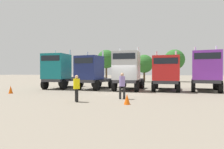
# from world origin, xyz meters

# --- Properties ---
(ground) EXTENTS (200.00, 200.00, 0.00)m
(ground) POSITION_xyz_m (0.00, 0.00, 0.00)
(ground) COLOR gray
(semi_truck_teal) EXTENTS (2.61, 6.09, 4.42)m
(semi_truck_teal) POSITION_xyz_m (-7.69, 2.73, 2.01)
(semi_truck_teal) COLOR #333338
(semi_truck_teal) RESTS_ON ground
(semi_truck_navy) EXTENTS (3.47, 6.24, 4.12)m
(semi_truck_navy) POSITION_xyz_m (-3.71, 2.66, 1.82)
(semi_truck_navy) COLOR #333338
(semi_truck_navy) RESTS_ON ground
(semi_truck_silver) EXTENTS (2.71, 5.96, 4.45)m
(semi_truck_silver) POSITION_xyz_m (0.14, 2.36, 2.01)
(semi_truck_silver) COLOR #333338
(semi_truck_silver) RESTS_ON ground
(semi_truck_red) EXTENTS (2.80, 5.80, 3.99)m
(semi_truck_red) POSITION_xyz_m (3.88, 2.81, 1.76)
(semi_truck_red) COLOR #333338
(semi_truck_red) RESTS_ON ground
(semi_truck_purple) EXTENTS (3.38, 6.01, 4.39)m
(semi_truck_purple) POSITION_xyz_m (7.56, 3.16, 1.98)
(semi_truck_purple) COLOR #333338
(semi_truck_purple) RESTS_ON ground
(visitor_in_hivis) EXTENTS (0.56, 0.56, 1.67)m
(visitor_in_hivis) POSITION_xyz_m (-1.73, -5.70, 0.96)
(visitor_in_hivis) COLOR black
(visitor_in_hivis) RESTS_ON ground
(visitor_with_camera) EXTENTS (0.45, 0.43, 1.81)m
(visitor_with_camera) POSITION_xyz_m (0.79, -3.79, 1.05)
(visitor_with_camera) COLOR black
(visitor_with_camera) RESTS_ON ground
(traffic_cone_near) EXTENTS (0.36, 0.36, 0.62)m
(traffic_cone_near) POSITION_xyz_m (1.47, -5.89, 0.31)
(traffic_cone_near) COLOR #F2590C
(traffic_cone_near) RESTS_ON ground
(traffic_cone_mid) EXTENTS (0.36, 0.36, 0.66)m
(traffic_cone_mid) POSITION_xyz_m (-9.27, -2.75, 0.33)
(traffic_cone_mid) COLOR #F2590C
(traffic_cone_mid) RESTS_ON ground
(oak_far_left) EXTENTS (3.69, 3.69, 6.31)m
(oak_far_left) POSITION_xyz_m (-7.09, 20.17, 4.44)
(oak_far_left) COLOR #4C3823
(oak_far_left) RESTS_ON ground
(oak_far_centre) EXTENTS (3.47, 3.47, 5.19)m
(oak_far_centre) POSITION_xyz_m (0.41, 20.31, 3.44)
(oak_far_centre) COLOR #4C3823
(oak_far_centre) RESTS_ON ground
(oak_far_right) EXTENTS (3.92, 3.92, 6.25)m
(oak_far_right) POSITION_xyz_m (6.07, 22.28, 4.27)
(oak_far_right) COLOR #4C3823
(oak_far_right) RESTS_ON ground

